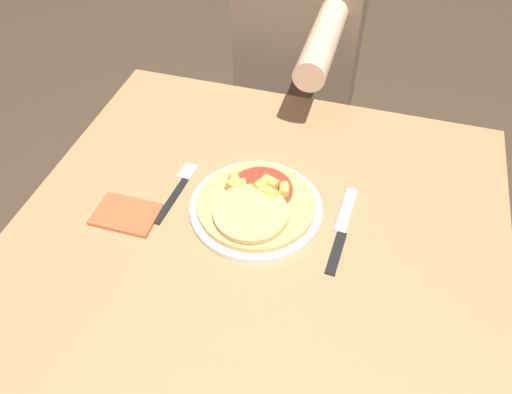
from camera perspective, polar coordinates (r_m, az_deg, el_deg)
The scene contains 8 objects.
ground_plane at distance 1.59m, azimuth 0.22°, elevation -20.58°, with size 8.00×8.00×0.00m, color #423323.
dining_table at distance 1.06m, azimuth 0.31°, elevation -7.66°, with size 0.93×0.87×0.74m.
plate at distance 0.98m, azimuth 0.00°, elevation -1.32°, with size 0.26×0.26×0.01m.
pizza at distance 0.96m, azimuth -0.10°, elevation -0.75°, with size 0.23×0.23×0.04m.
fork at distance 1.04m, azimuth -8.88°, elevation 1.00°, with size 0.03×0.18×0.00m.
knife at distance 0.96m, azimuth 9.73°, elevation -3.78°, with size 0.03×0.22×0.00m.
napkin at distance 1.00m, azimuth -14.63°, elevation -1.93°, with size 0.12×0.09×0.01m.
person_diner at distance 1.51m, azimuth 4.99°, elevation 16.19°, with size 0.34×0.52×1.21m.
Camera 1 is at (0.17, -0.59, 1.47)m, focal length 35.00 mm.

